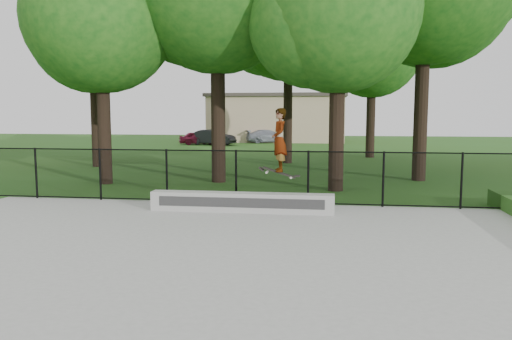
% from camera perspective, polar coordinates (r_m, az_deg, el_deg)
% --- Properties ---
extents(ground, '(100.00, 100.00, 0.00)m').
position_cam_1_polar(ground, '(8.44, -9.60, -11.29)').
color(ground, '#2D5618').
rests_on(ground, ground).
extents(concrete_slab, '(14.00, 12.00, 0.06)m').
position_cam_1_polar(concrete_slab, '(8.43, -9.60, -11.09)').
color(concrete_slab, gray).
rests_on(concrete_slab, ground).
extents(grind_ledge, '(4.69, 0.40, 0.49)m').
position_cam_1_polar(grind_ledge, '(12.73, -1.67, -3.71)').
color(grind_ledge, '#9D9D99').
rests_on(grind_ledge, concrete_slab).
extents(car_a, '(3.36, 2.32, 1.07)m').
position_cam_1_polar(car_a, '(41.20, -6.62, 3.65)').
color(car_a, maroon).
rests_on(car_a, ground).
extents(car_b, '(3.63, 2.22, 1.24)m').
position_cam_1_polar(car_b, '(40.61, -4.98, 3.75)').
color(car_b, black).
rests_on(car_b, ground).
extents(car_c, '(3.99, 2.77, 1.15)m').
position_cam_1_polar(car_c, '(43.36, 1.48, 3.89)').
color(car_c, gray).
rests_on(car_c, ground).
extents(skater_airborne, '(0.81, 0.65, 1.76)m').
position_cam_1_polar(skater_airborne, '(12.22, 2.68, 3.27)').
color(skater_airborne, black).
rests_on(skater_airborne, ground).
extents(chainlink_fence, '(16.06, 0.06, 1.50)m').
position_cam_1_polar(chainlink_fence, '(13.89, -2.29, -0.75)').
color(chainlink_fence, black).
rests_on(chainlink_fence, concrete_slab).
extents(tree_row, '(20.93, 18.44, 11.45)m').
position_cam_1_polar(tree_row, '(22.06, 2.76, 18.04)').
color(tree_row, black).
rests_on(tree_row, ground).
extents(distant_building, '(12.40, 6.40, 4.30)m').
position_cam_1_polar(distant_building, '(45.87, 2.45, 6.01)').
color(distant_building, tan).
rests_on(distant_building, ground).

